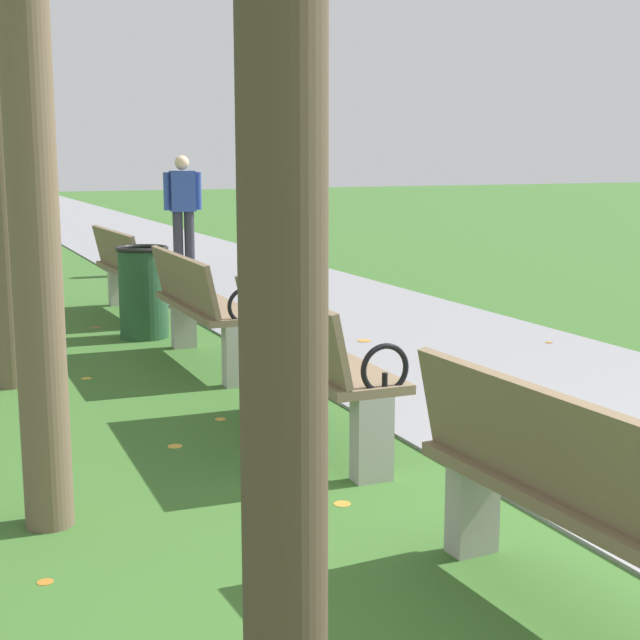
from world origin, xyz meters
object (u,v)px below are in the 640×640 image
(park_bench_2, at_px, (309,361))
(pedestrian_walking, at_px, (183,207))
(park_bench_3, at_px, (201,306))
(park_bench_4, at_px, (130,270))
(park_bench_1, at_px, (588,503))
(trash_bin, at_px, (143,292))

(park_bench_2, height_order, pedestrian_walking, pedestrian_walking)
(park_bench_3, distance_m, pedestrian_walking, 5.90)
(park_bench_2, distance_m, park_bench_4, 4.70)
(park_bench_1, xyz_separation_m, pedestrian_walking, (1.46, 10.31, 0.44))
(park_bench_1, distance_m, park_bench_3, 4.61)
(park_bench_3, xyz_separation_m, trash_bin, (-0.15, 1.33, -0.06))
(park_bench_2, xyz_separation_m, park_bench_4, (0.00, 4.70, 0.00))
(park_bench_4, height_order, trash_bin, park_bench_4)
(park_bench_3, relative_size, pedestrian_walking, 0.99)
(park_bench_2, xyz_separation_m, pedestrian_walking, (1.46, 7.87, 0.44))
(park_bench_1, height_order, park_bench_3, same)
(park_bench_3, bearing_deg, park_bench_4, 90.00)
(park_bench_4, bearing_deg, pedestrian_walking, 65.25)
(trash_bin, bearing_deg, park_bench_1, -88.58)
(trash_bin, bearing_deg, park_bench_2, -87.59)
(park_bench_3, distance_m, park_bench_4, 2.53)
(pedestrian_walking, bearing_deg, park_bench_2, -100.51)
(park_bench_3, bearing_deg, pedestrian_walking, 75.63)
(park_bench_2, xyz_separation_m, park_bench_3, (-0.00, 2.17, 0.00))
(park_bench_1, relative_size, park_bench_3, 1.01)
(park_bench_3, bearing_deg, trash_bin, 96.30)
(park_bench_3, height_order, pedestrian_walking, pedestrian_walking)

